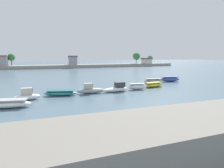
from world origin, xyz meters
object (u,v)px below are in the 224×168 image
at_px(moored_boat_3, 90,90).
at_px(moored_boat_6, 154,85).
at_px(moored_boat_2, 60,93).
at_px(mooring_buoy_1, 69,118).
at_px(moored_boat_7, 153,81).
at_px(moored_boat_5, 137,87).
at_px(moored_boat_0, 9,104).
at_px(moored_boat_4, 116,88).
at_px(moored_boat_8, 170,79).
at_px(moored_boat_1, 27,96).

relative_size(moored_boat_3, moored_boat_6, 1.03).
xyz_separation_m(moored_boat_2, moored_boat_3, (5.09, -0.12, 0.20)).
bearing_deg(mooring_buoy_1, moored_boat_3, 66.50).
bearing_deg(moored_boat_7, moored_boat_3, -148.77).
bearing_deg(moored_boat_3, moored_boat_5, 6.11).
xyz_separation_m(moored_boat_0, moored_boat_3, (11.99, 5.23, 0.10)).
relative_size(moored_boat_2, mooring_buoy_1, 15.04).
bearing_deg(moored_boat_5, moored_boat_6, 26.29).
bearing_deg(mooring_buoy_1, moored_boat_7, 40.21).
xyz_separation_m(moored_boat_4, moored_boat_8, (17.67, 7.64, 0.01)).
distance_m(moored_boat_0, mooring_buoy_1, 9.85).
xyz_separation_m(moored_boat_5, moored_boat_7, (7.36, 5.72, -0.02)).
xyz_separation_m(moored_boat_0, moored_boat_5, (21.39, 5.71, 0.06)).
relative_size(moored_boat_1, moored_boat_2, 0.69).
bearing_deg(moored_boat_4, moored_boat_5, -0.01).
bearing_deg(mooring_buoy_1, moored_boat_5, 41.32).
distance_m(moored_boat_5, mooring_buoy_1, 19.83).
relative_size(moored_boat_4, moored_boat_8, 1.05).
xyz_separation_m(moored_boat_6, mooring_buoy_1, (-19.52, -14.48, -0.29)).
xyz_separation_m(moored_boat_0, moored_boat_1, (1.88, 3.77, 0.15)).
xyz_separation_m(moored_boat_0, moored_boat_2, (6.89, 5.34, -0.10)).
distance_m(moored_boat_5, moored_boat_6, 4.83).
xyz_separation_m(moored_boat_3, moored_boat_7, (16.77, 6.20, -0.05)).
distance_m(moored_boat_1, moored_boat_5, 19.61).
bearing_deg(moored_boat_8, moored_boat_3, -147.07).
distance_m(moored_boat_2, moored_boat_4, 9.95).
bearing_deg(mooring_buoy_1, moored_boat_2, 88.25).
relative_size(moored_boat_1, moored_boat_6, 0.83).
distance_m(moored_boat_1, moored_boat_2, 5.26).
distance_m(moored_boat_2, moored_boat_7, 22.69).
bearing_deg(moored_boat_4, moored_boat_7, 20.96).
bearing_deg(moored_boat_5, mooring_buoy_1, -129.07).
xyz_separation_m(moored_boat_5, moored_boat_8, (13.12, 7.11, 0.02)).
xyz_separation_m(moored_boat_1, moored_boat_2, (5.02, 1.57, -0.25)).
bearing_deg(moored_boat_8, moored_boat_2, -150.55).
relative_size(moored_boat_4, moored_boat_5, 1.41).
relative_size(moored_boat_8, mooring_buoy_1, 13.73).
height_order(moored_boat_2, moored_boat_4, moored_boat_4).
relative_size(moored_boat_0, moored_boat_8, 1.08).
xyz_separation_m(moored_boat_0, moored_boat_4, (16.84, 5.17, 0.08)).
bearing_deg(moored_boat_6, moored_boat_2, 177.39).
distance_m(moored_boat_0, moored_boat_8, 36.81).
relative_size(moored_boat_1, moored_boat_5, 1.02).
bearing_deg(moored_boat_6, moored_boat_3, 179.74).
relative_size(moored_boat_1, moored_boat_8, 0.76).
relative_size(moored_boat_3, moored_boat_7, 1.03).
height_order(moored_boat_1, mooring_buoy_1, moored_boat_1).
height_order(moored_boat_6, moored_boat_7, moored_boat_7).
distance_m(moored_boat_1, moored_boat_8, 33.86).
height_order(moored_boat_1, moored_boat_6, moored_boat_1).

